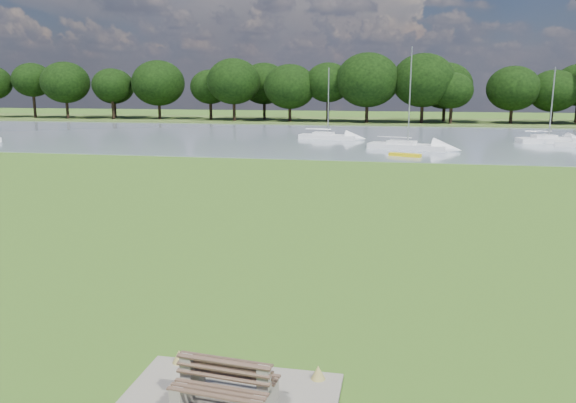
% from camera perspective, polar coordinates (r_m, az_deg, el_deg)
% --- Properties ---
extents(ground, '(220.00, 220.00, 0.00)m').
position_cam_1_polar(ground, '(24.26, 3.61, -2.78)').
color(ground, '#546A23').
extents(river, '(220.00, 40.00, 0.10)m').
position_cam_1_polar(river, '(65.64, 8.55, 6.34)').
color(river, gray).
rests_on(river, ground).
extents(far_bank, '(220.00, 20.00, 0.40)m').
position_cam_1_polar(far_bank, '(95.52, 9.45, 7.98)').
color(far_bank, '#4C6626').
rests_on(far_bank, ground).
extents(bench_pair, '(1.98, 1.29, 1.01)m').
position_cam_1_polar(bench_pair, '(11.26, -6.42, -18.03)').
color(bench_pair, gray).
rests_on(bench_pair, concrete_pad).
extents(kayak, '(2.81, 1.57, 0.28)m').
position_cam_1_polar(kayak, '(49.27, 11.80, 4.66)').
color(kayak, yellow).
rests_on(kayak, river).
extents(tree_line, '(116.95, 8.94, 10.82)m').
position_cam_1_polar(tree_line, '(92.67, 1.33, 12.03)').
color(tree_line, black).
rests_on(tree_line, far_bank).
extents(sailboat_1, '(7.75, 4.08, 9.48)m').
position_cam_1_polar(sailboat_1, '(54.87, 11.98, 5.70)').
color(sailboat_1, white).
rests_on(sailboat_1, river).
extents(sailboat_4, '(6.64, 2.65, 7.86)m').
position_cam_1_polar(sailboat_4, '(63.96, 4.00, 6.75)').
color(sailboat_4, white).
rests_on(sailboat_4, river).
extents(sailboat_5, '(6.73, 3.47, 7.81)m').
position_cam_1_polar(sailboat_5, '(65.60, 24.90, 5.87)').
color(sailboat_5, white).
rests_on(sailboat_5, river).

